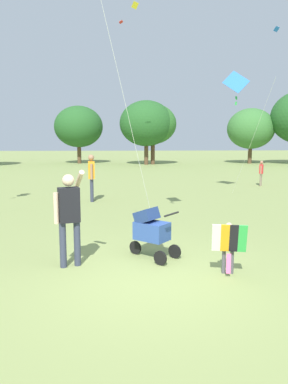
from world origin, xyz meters
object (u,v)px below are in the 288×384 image
at_px(stroller, 151,228).
at_px(kite_green_novelty, 237,85).
at_px(person_sitting_far, 91,174).
at_px(person_adult_flyer, 69,212).
at_px(person_red_shirt, 261,171).
at_px(child_with_butterfly_kite, 229,243).

distance_m(stroller, kite_green_novelty, 10.10).
bearing_deg(person_sitting_far, stroller, -75.64).
relative_size(person_adult_flyer, person_red_shirt, 1.46).
xyz_separation_m(child_with_butterfly_kite, person_red_shirt, (4.98, 11.80, 0.16)).
height_order(kite_green_novelty, person_red_shirt, kite_green_novelty).
height_order(person_adult_flyer, stroller, person_adult_flyer).
xyz_separation_m(person_red_shirt, person_sitting_far, (-8.02, -4.02, 0.30)).
xyz_separation_m(person_adult_flyer, person_sitting_far, (-0.18, 7.20, -0.01)).
xyz_separation_m(person_adult_flyer, kite_green_novelty, (5.70, 8.74, 3.49)).
relative_size(child_with_butterfly_kite, person_red_shirt, 0.76).
bearing_deg(stroller, person_sitting_far, 104.36).
xyz_separation_m(kite_green_novelty, person_sitting_far, (-5.88, -1.54, -3.50)).
height_order(person_adult_flyer, person_sitting_far, person_adult_flyer).
distance_m(kite_green_novelty, person_red_shirt, 5.02).
distance_m(child_with_butterfly_kite, person_red_shirt, 12.81).
relative_size(kite_green_novelty, person_sitting_far, 2.92).
bearing_deg(person_sitting_far, kite_green_novelty, 14.66).
height_order(person_adult_flyer, kite_green_novelty, kite_green_novelty).
bearing_deg(child_with_butterfly_kite, person_sitting_far, 111.32).
distance_m(person_adult_flyer, person_red_shirt, 13.69).
xyz_separation_m(stroller, person_sitting_far, (-1.74, 6.79, 0.43)).
bearing_deg(person_red_shirt, stroller, -120.17).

